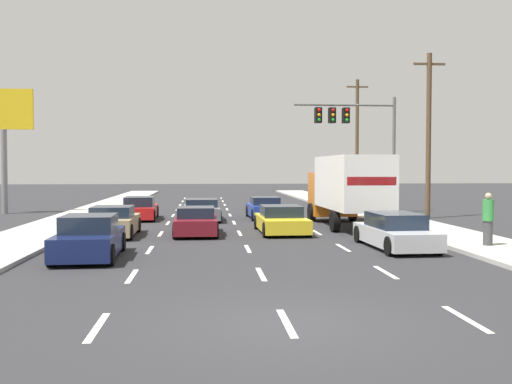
{
  "coord_description": "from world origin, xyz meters",
  "views": [
    {
      "loc": [
        -1.47,
        -10.64,
        2.84
      ],
      "look_at": [
        0.58,
        13.4,
        1.86
      ],
      "focal_mm": 41.71,
      "sensor_mm": 36.0,
      "label": 1
    }
  ],
  "objects_px": {
    "car_yellow": "(281,220)",
    "car_red": "(140,209)",
    "car_tan": "(113,222)",
    "pedestrian_near_corner": "(488,219)",
    "car_gray": "(201,210)",
    "utility_pole_far": "(357,139)",
    "box_truck": "(347,186)",
    "roadside_billboard": "(4,126)",
    "car_blue": "(265,209)",
    "car_navy": "(89,239)",
    "car_maroon": "(196,222)",
    "traffic_signal_mast": "(350,125)",
    "car_silver": "(395,232)",
    "utility_pole_mid": "(429,134)"
  },
  "relations": [
    {
      "from": "car_silver",
      "to": "pedestrian_near_corner",
      "type": "height_order",
      "value": "pedestrian_near_corner"
    },
    {
      "from": "utility_pole_mid",
      "to": "utility_pole_far",
      "type": "xyz_separation_m",
      "value": [
        0.07,
        16.04,
        0.45
      ]
    },
    {
      "from": "car_maroon",
      "to": "box_truck",
      "type": "bearing_deg",
      "value": 20.85
    },
    {
      "from": "car_red",
      "to": "pedestrian_near_corner",
      "type": "height_order",
      "value": "pedestrian_near_corner"
    },
    {
      "from": "car_tan",
      "to": "roadside_billboard",
      "type": "distance_m",
      "value": 16.26
    },
    {
      "from": "car_maroon",
      "to": "car_blue",
      "type": "xyz_separation_m",
      "value": [
        3.71,
        7.7,
        0.01
      ]
    },
    {
      "from": "car_navy",
      "to": "car_silver",
      "type": "height_order",
      "value": "car_navy"
    },
    {
      "from": "car_silver",
      "to": "utility_pole_far",
      "type": "xyz_separation_m",
      "value": [
        5.89,
        28.14,
        4.63
      ]
    },
    {
      "from": "car_tan",
      "to": "car_yellow",
      "type": "xyz_separation_m",
      "value": [
        7.1,
        0.75,
        -0.04
      ]
    },
    {
      "from": "car_navy",
      "to": "car_silver",
      "type": "distance_m",
      "value": 10.39
    },
    {
      "from": "car_tan",
      "to": "roadside_billboard",
      "type": "height_order",
      "value": "roadside_billboard"
    },
    {
      "from": "car_tan",
      "to": "box_truck",
      "type": "xyz_separation_m",
      "value": [
        10.58,
        3.09,
        1.38
      ]
    },
    {
      "from": "car_red",
      "to": "car_blue",
      "type": "bearing_deg",
      "value": 0.14
    },
    {
      "from": "car_silver",
      "to": "pedestrian_near_corner",
      "type": "bearing_deg",
      "value": -8.97
    },
    {
      "from": "car_red",
      "to": "pedestrian_near_corner",
      "type": "bearing_deg",
      "value": -44.37
    },
    {
      "from": "car_gray",
      "to": "roadside_billboard",
      "type": "xyz_separation_m",
      "value": [
        -12.16,
        5.63,
        4.86
      ]
    },
    {
      "from": "box_truck",
      "to": "car_silver",
      "type": "distance_m",
      "value": 7.79
    },
    {
      "from": "car_red",
      "to": "car_silver",
      "type": "xyz_separation_m",
      "value": [
        10.25,
        -12.61,
        -0.0
      ]
    },
    {
      "from": "car_tan",
      "to": "car_silver",
      "type": "xyz_separation_m",
      "value": [
        10.47,
        -4.57,
        -0.0
      ]
    },
    {
      "from": "car_red",
      "to": "roadside_billboard",
      "type": "height_order",
      "value": "roadside_billboard"
    },
    {
      "from": "car_yellow",
      "to": "pedestrian_near_corner",
      "type": "xyz_separation_m",
      "value": [
        6.52,
        -5.82,
        0.52
      ]
    },
    {
      "from": "car_yellow",
      "to": "car_red",
      "type": "bearing_deg",
      "value": 133.35
    },
    {
      "from": "car_red",
      "to": "car_blue",
      "type": "distance_m",
      "value": 6.9
    },
    {
      "from": "box_truck",
      "to": "car_silver",
      "type": "bearing_deg",
      "value": -90.85
    },
    {
      "from": "car_tan",
      "to": "utility_pole_far",
      "type": "height_order",
      "value": "utility_pole_far"
    },
    {
      "from": "car_yellow",
      "to": "traffic_signal_mast",
      "type": "height_order",
      "value": "traffic_signal_mast"
    },
    {
      "from": "utility_pole_far",
      "to": "roadside_billboard",
      "type": "height_order",
      "value": "utility_pole_far"
    },
    {
      "from": "car_blue",
      "to": "box_truck",
      "type": "relative_size",
      "value": 0.5
    },
    {
      "from": "traffic_signal_mast",
      "to": "utility_pole_mid",
      "type": "distance_m",
      "value": 5.43
    },
    {
      "from": "car_gray",
      "to": "car_maroon",
      "type": "bearing_deg",
      "value": -91.52
    },
    {
      "from": "car_tan",
      "to": "traffic_signal_mast",
      "type": "height_order",
      "value": "traffic_signal_mast"
    },
    {
      "from": "car_maroon",
      "to": "car_blue",
      "type": "bearing_deg",
      "value": 64.27
    },
    {
      "from": "car_navy",
      "to": "utility_pole_far",
      "type": "relative_size",
      "value": 0.41
    },
    {
      "from": "car_red",
      "to": "car_tan",
      "type": "xyz_separation_m",
      "value": [
        -0.22,
        -8.04,
        0.0
      ]
    },
    {
      "from": "car_tan",
      "to": "traffic_signal_mast",
      "type": "xyz_separation_m",
      "value": [
        12.78,
        11.6,
        4.95
      ]
    },
    {
      "from": "car_silver",
      "to": "traffic_signal_mast",
      "type": "relative_size",
      "value": 0.64
    },
    {
      "from": "car_navy",
      "to": "traffic_signal_mast",
      "type": "height_order",
      "value": "traffic_signal_mast"
    },
    {
      "from": "car_blue",
      "to": "car_navy",
      "type": "bearing_deg",
      "value": -116.24
    },
    {
      "from": "car_blue",
      "to": "box_truck",
      "type": "xyz_separation_m",
      "value": [
        3.47,
        -4.97,
        1.41
      ]
    },
    {
      "from": "car_tan",
      "to": "pedestrian_near_corner",
      "type": "bearing_deg",
      "value": -20.41
    },
    {
      "from": "car_tan",
      "to": "car_red",
      "type": "bearing_deg",
      "value": 88.45
    },
    {
      "from": "box_truck",
      "to": "roadside_billboard",
      "type": "bearing_deg",
      "value": 152.76
    },
    {
      "from": "traffic_signal_mast",
      "to": "utility_pole_mid",
      "type": "xyz_separation_m",
      "value": [
        3.51,
        -4.07,
        -0.78
      ]
    },
    {
      "from": "car_gray",
      "to": "utility_pole_far",
      "type": "height_order",
      "value": "utility_pole_far"
    },
    {
      "from": "car_navy",
      "to": "roadside_billboard",
      "type": "height_order",
      "value": "roadside_billboard"
    },
    {
      "from": "car_gray",
      "to": "car_silver",
      "type": "bearing_deg",
      "value": -59.94
    },
    {
      "from": "car_navy",
      "to": "utility_pole_far",
      "type": "distance_m",
      "value": 34.04
    },
    {
      "from": "car_red",
      "to": "pedestrian_near_corner",
      "type": "xyz_separation_m",
      "value": [
        13.4,
        -13.11,
        0.48
      ]
    },
    {
      "from": "car_maroon",
      "to": "utility_pole_mid",
      "type": "relative_size",
      "value": 0.46
    },
    {
      "from": "pedestrian_near_corner",
      "to": "roadside_billboard",
      "type": "bearing_deg",
      "value": 140.92
    }
  ]
}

